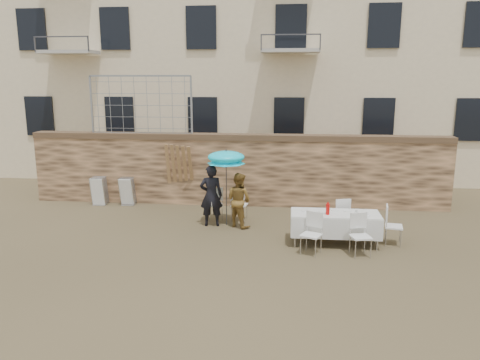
# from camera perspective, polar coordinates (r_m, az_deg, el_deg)

# --- Properties ---
(ground) EXTENTS (80.00, 80.00, 0.00)m
(ground) POSITION_cam_1_polar(r_m,az_deg,el_deg) (10.25, -3.56, -10.26)
(ground) COLOR brown
(ground) RESTS_ON ground
(stone_wall) EXTENTS (13.00, 0.50, 2.20)m
(stone_wall) POSITION_cam_1_polar(r_m,az_deg,el_deg) (14.69, -0.42, 1.21)
(stone_wall) COLOR #8B6645
(stone_wall) RESTS_ON ground
(chain_link_fence) EXTENTS (3.20, 0.06, 1.80)m
(chain_link_fence) POSITION_cam_1_polar(r_m,az_deg,el_deg) (15.07, -11.98, 8.89)
(chain_link_fence) COLOR gray
(chain_link_fence) RESTS_ON stone_wall
(man_suit) EXTENTS (0.67, 0.49, 1.68)m
(man_suit) POSITION_cam_1_polar(r_m,az_deg,el_deg) (12.60, -3.53, -1.91)
(man_suit) COLOR black
(man_suit) RESTS_ON ground
(woman_dress) EXTENTS (0.91, 0.87, 1.48)m
(woman_dress) POSITION_cam_1_polar(r_m,az_deg,el_deg) (12.53, -0.14, -2.45)
(woman_dress) COLOR #AF7E35
(woman_dress) RESTS_ON ground
(umbrella) EXTENTS (1.03, 1.03, 1.93)m
(umbrella) POSITION_cam_1_polar(r_m,az_deg,el_deg) (12.44, -1.70, 2.52)
(umbrella) COLOR #3F3F44
(umbrella) RESTS_ON ground
(couple_chair_left) EXTENTS (0.62, 0.62, 0.96)m
(couple_chair_left) POSITION_cam_1_polar(r_m,az_deg,el_deg) (13.22, -3.12, -2.84)
(couple_chair_left) COLOR white
(couple_chair_left) RESTS_ON ground
(couple_chair_right) EXTENTS (0.55, 0.55, 0.96)m
(couple_chair_right) POSITION_cam_1_polar(r_m,az_deg,el_deg) (13.13, -0.10, -2.92)
(couple_chair_right) COLOR white
(couple_chair_right) RESTS_ON ground
(banquet_table) EXTENTS (2.10, 0.85, 0.78)m
(banquet_table) POSITION_cam_1_polar(r_m,az_deg,el_deg) (11.45, 11.56, -4.17)
(banquet_table) COLOR silver
(banquet_table) RESTS_ON ground
(soda_bottle) EXTENTS (0.09, 0.09, 0.26)m
(soda_bottle) POSITION_cam_1_polar(r_m,az_deg,el_deg) (11.24, 10.65, -3.51)
(soda_bottle) COLOR red
(soda_bottle) RESTS_ON banquet_table
(table_chair_front_left) EXTENTS (0.64, 0.64, 0.96)m
(table_chair_front_left) POSITION_cam_1_polar(r_m,az_deg,el_deg) (10.77, 8.67, -6.52)
(table_chair_front_left) COLOR white
(table_chair_front_left) RESTS_ON ground
(table_chair_front_right) EXTENTS (0.59, 0.59, 0.96)m
(table_chair_front_right) POSITION_cam_1_polar(r_m,az_deg,el_deg) (10.88, 14.51, -6.58)
(table_chair_front_right) COLOR white
(table_chair_front_right) RESTS_ON ground
(table_chair_back) EXTENTS (0.60, 0.60, 0.96)m
(table_chair_back) POSITION_cam_1_polar(r_m,az_deg,el_deg) (12.31, 12.09, -4.25)
(table_chair_back) COLOR white
(table_chair_back) RESTS_ON ground
(table_chair_side) EXTENTS (0.55, 0.55, 0.96)m
(table_chair_side) POSITION_cam_1_polar(r_m,az_deg,el_deg) (11.84, 18.24, -5.27)
(table_chair_side) COLOR white
(table_chair_side) RESTS_ON ground
(chair_stack_left) EXTENTS (0.46, 0.47, 0.92)m
(chair_stack_left) POSITION_cam_1_polar(r_m,az_deg,el_deg) (15.53, -16.55, -1.12)
(chair_stack_left) COLOR white
(chair_stack_left) RESTS_ON ground
(chair_stack_right) EXTENTS (0.46, 0.40, 0.92)m
(chair_stack_right) POSITION_cam_1_polar(r_m,az_deg,el_deg) (15.21, -13.41, -1.21)
(chair_stack_right) COLOR white
(chair_stack_right) RESTS_ON ground
(wood_planks) EXTENTS (0.70, 0.20, 2.00)m
(wood_planks) POSITION_cam_1_polar(r_m,az_deg,el_deg) (14.72, -7.53, 0.72)
(wood_planks) COLOR #A37749
(wood_planks) RESTS_ON ground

